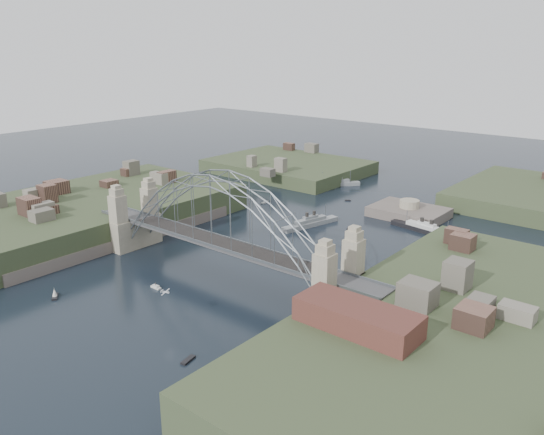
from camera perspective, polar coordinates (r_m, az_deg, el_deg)
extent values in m
plane|color=black|center=(128.85, -5.14, -6.11)|extent=(500.00, 500.00, 0.00)
cube|color=#474649|center=(125.87, -5.23, -2.77)|extent=(84.00, 6.00, 0.70)
cube|color=slate|center=(123.72, -6.22, -2.90)|extent=(84.00, 0.25, 0.50)
cube|color=slate|center=(127.69, -4.30, -2.18)|extent=(84.00, 0.25, 0.50)
cube|color=black|center=(125.68, -5.24, -2.53)|extent=(55.20, 5.20, 0.35)
cube|color=gray|center=(145.71, -15.50, -0.15)|extent=(3.40, 3.40, 17.70)
cube|color=gray|center=(151.32, -12.43, 0.73)|extent=(3.40, 3.40, 17.70)
cube|color=gray|center=(103.33, 5.38, -6.93)|extent=(3.40, 3.40, 17.70)
cube|color=gray|center=(111.10, 8.31, -5.24)|extent=(3.40, 3.40, 17.70)
cube|color=gray|center=(149.92, -13.80, -1.47)|extent=(4.08, 13.80, 8.00)
cube|color=gray|center=(109.19, 6.81, -8.39)|extent=(4.08, 13.80, 8.00)
cube|color=#354225|center=(171.70, -19.09, -0.23)|extent=(50.00, 90.00, 12.00)
cube|color=#5C524A|center=(153.98, -14.62, -2.21)|extent=(6.00, 70.00, 4.00)
cube|color=#354225|center=(100.24, 19.91, -13.22)|extent=(50.00, 90.00, 12.00)
cube|color=#5C524A|center=(108.69, 8.54, -10.37)|extent=(6.00, 70.00, 4.00)
cube|color=#354225|center=(231.61, 1.66, 4.79)|extent=(60.00, 45.00, 9.00)
cube|color=#5C524A|center=(177.06, 13.85, -0.08)|extent=(22.00, 16.00, 7.00)
cylinder|color=gray|center=(175.74, 13.96, 1.38)|extent=(6.00, 6.00, 2.40)
cube|color=#592D26|center=(90.01, 8.77, -10.14)|extent=(20.00, 8.00, 4.00)
cube|color=#474649|center=(87.40, 0.51, -18.00)|extent=(4.00, 22.00, 1.40)
cube|color=gray|center=(163.30, 3.97, -0.74)|extent=(7.08, 19.90, 1.76)
cube|color=gray|center=(162.89, 3.98, -0.30)|extent=(4.41, 11.07, 1.32)
cube|color=gray|center=(162.59, 3.99, 0.03)|extent=(2.54, 5.16, 0.88)
cylinder|color=black|center=(161.49, 3.62, 0.20)|extent=(0.95, 0.95, 1.76)
cylinder|color=black|center=(163.24, 4.36, 0.38)|extent=(0.95, 0.95, 1.76)
cylinder|color=slate|center=(158.73, 2.37, -0.17)|extent=(0.18, 0.18, 4.40)
cylinder|color=slate|center=(166.25, 5.53, 0.58)|extent=(0.18, 0.18, 4.40)
cube|color=gray|center=(210.63, 6.61, 3.37)|extent=(13.88, 15.26, 1.82)
cube|color=gray|center=(210.30, 6.62, 3.73)|extent=(8.01, 8.72, 1.36)
cube|color=gray|center=(210.06, 6.63, 4.00)|extent=(4.03, 4.31, 0.91)
cylinder|color=black|center=(209.55, 6.30, 4.21)|extent=(0.90, 0.90, 1.82)
cylinder|color=black|center=(210.22, 6.97, 4.22)|extent=(0.90, 0.90, 1.82)
cylinder|color=slate|center=(208.56, 5.19, 4.11)|extent=(0.18, 0.18, 4.54)
cylinder|color=slate|center=(211.44, 8.06, 4.19)|extent=(0.18, 0.18, 4.54)
cube|color=black|center=(163.37, 15.56, -1.37)|extent=(22.79, 6.97, 1.64)
cube|color=silver|center=(162.99, 15.59, -0.96)|extent=(12.64, 4.44, 1.23)
cube|color=silver|center=(162.71, 15.62, -0.65)|extent=(5.86, 2.65, 0.82)
cylinder|color=black|center=(163.32, 15.18, -0.28)|extent=(1.11, 1.11, 1.64)
cylinder|color=black|center=(161.67, 16.10, -0.54)|extent=(1.11, 1.11, 1.64)
cylinder|color=slate|center=(166.20, 13.72, 0.07)|extent=(0.16, 0.16, 4.11)
cylinder|color=slate|center=(159.11, 17.64, -1.05)|extent=(0.16, 0.16, 4.11)
cube|color=silver|center=(107.68, -10.91, -7.55)|extent=(1.52, 0.84, 0.27)
cube|color=silver|center=(107.66, -10.91, -7.53)|extent=(1.41, 2.92, 0.06)
cube|color=silver|center=(107.96, -11.28, -7.42)|extent=(0.50, 0.94, 0.34)
cube|color=silver|center=(154.20, -5.85, -2.02)|extent=(1.59, 2.72, 0.45)
cube|color=silver|center=(148.59, 7.56, -2.85)|extent=(1.62, 0.73, 0.45)
cube|color=silver|center=(148.45, 7.56, -2.71)|extent=(0.99, 0.57, 0.40)
cylinder|color=black|center=(148.30, 7.57, -2.55)|extent=(0.16, 0.16, 0.70)
cube|color=silver|center=(125.24, -11.86, -7.08)|extent=(2.67, 0.88, 0.45)
cube|color=silver|center=(125.08, -11.87, -6.91)|extent=(1.60, 0.75, 0.40)
cylinder|color=black|center=(124.89, -11.89, -6.73)|extent=(0.16, 0.16, 0.70)
cube|color=silver|center=(145.47, 15.10, -3.78)|extent=(2.59, 1.46, 0.45)
cube|color=silver|center=(186.73, -0.75, 1.56)|extent=(1.90, 3.72, 0.45)
cube|color=silver|center=(161.63, 7.95, -1.18)|extent=(1.49, 0.81, 0.45)
cube|color=silver|center=(97.94, -8.63, -14.31)|extent=(1.61, 3.20, 0.45)
cube|color=silver|center=(191.03, 7.81, 1.76)|extent=(2.13, 1.67, 0.45)
cube|color=silver|center=(127.36, 8.98, -6.48)|extent=(1.09, 2.29, 0.45)
cube|color=silver|center=(127.12, -21.44, -7.60)|extent=(3.33, 2.78, 0.45)
cylinder|color=slate|center=(126.70, -21.49, -7.17)|extent=(0.08, 0.08, 2.20)
cone|color=silver|center=(126.70, -21.49, -7.17)|extent=(1.59, 1.53, 1.92)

